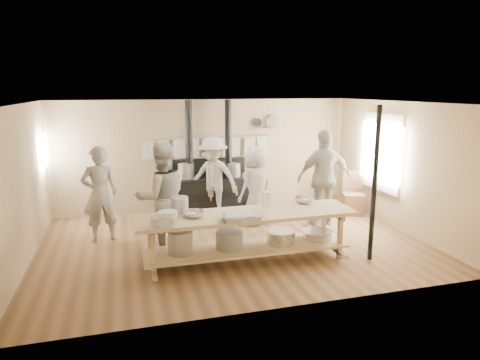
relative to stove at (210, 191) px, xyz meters
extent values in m
plane|color=brown|center=(0.01, -2.12, -0.52)|extent=(7.00, 7.00, 0.00)
plane|color=tan|center=(0.01, 0.38, 0.78)|extent=(7.00, 0.00, 7.00)
plane|color=tan|center=(0.01, -4.62, 0.78)|extent=(7.00, 0.00, 7.00)
plane|color=tan|center=(-3.49, -2.12, 0.78)|extent=(0.00, 5.00, 5.00)
plane|color=tan|center=(3.51, -2.12, 0.78)|extent=(0.00, 5.00, 5.00)
plane|color=#C2B290|center=(0.01, -2.12, 2.08)|extent=(7.00, 7.00, 0.00)
cube|color=beige|center=(3.48, -1.52, 0.98)|extent=(0.06, 1.35, 1.65)
plane|color=white|center=(3.44, -1.52, 0.98)|extent=(0.00, 1.50, 1.50)
cube|color=beige|center=(3.43, -1.52, 0.98)|extent=(0.02, 0.03, 1.50)
plane|color=white|center=(-3.44, -0.12, 1.08)|extent=(0.00, 0.90, 0.90)
cube|color=black|center=(0.01, -0.02, -0.10)|extent=(1.80, 0.70, 0.85)
cube|color=black|center=(0.01, -0.02, -0.47)|extent=(1.90, 0.75, 0.10)
cube|color=black|center=(0.01, 0.28, 0.53)|extent=(1.80, 0.12, 0.35)
cylinder|color=black|center=(-0.44, 0.03, 1.20)|extent=(0.15, 0.15, 1.75)
cylinder|color=black|center=(0.46, 0.03, 1.20)|extent=(0.15, 0.15, 1.75)
cylinder|color=#B2B2B7|center=(-0.54, -0.02, 0.50)|extent=(0.36, 0.36, 0.34)
cylinder|color=gray|center=(0.56, -0.07, 0.48)|extent=(0.30, 0.30, 0.30)
cylinder|color=tan|center=(0.01, 0.28, 1.20)|extent=(3.00, 0.04, 0.04)
cube|color=silver|center=(-1.34, 0.28, 0.98)|extent=(0.28, 0.01, 0.46)
cube|color=silver|center=(-1.01, 0.28, 0.98)|extent=(0.28, 0.01, 0.46)
cube|color=silver|center=(-0.67, 0.28, 0.98)|extent=(0.28, 0.01, 0.46)
cube|color=silver|center=(-0.33, 0.28, 0.98)|extent=(0.28, 0.01, 0.46)
cube|color=silver|center=(0.01, 0.28, 0.98)|extent=(0.28, 0.01, 0.46)
cube|color=silver|center=(0.34, 0.28, 0.98)|extent=(0.28, 0.01, 0.46)
cube|color=silver|center=(0.68, 0.28, 0.98)|extent=(0.28, 0.01, 0.46)
cube|color=silver|center=(1.02, 0.28, 0.98)|extent=(0.28, 0.01, 0.46)
cube|color=silver|center=(1.36, 0.28, 0.98)|extent=(0.28, 0.01, 0.46)
cube|color=tan|center=(1.41, 0.30, 1.38)|extent=(0.50, 0.14, 0.03)
cylinder|color=black|center=(1.26, 0.32, 1.53)|extent=(0.20, 0.04, 0.20)
cylinder|color=silver|center=(1.63, 0.32, 1.53)|extent=(0.32, 0.03, 0.32)
cube|color=tan|center=(0.01, -3.02, 0.30)|extent=(3.60, 0.90, 0.06)
cube|color=tan|center=(0.01, -3.02, -0.27)|extent=(3.40, 0.80, 0.04)
cube|color=tan|center=(0.01, -3.02, -0.32)|extent=(3.30, 0.06, 0.06)
cube|color=tan|center=(-1.54, -3.32, -0.10)|extent=(0.07, 0.07, 0.85)
cube|color=tan|center=(-1.54, -2.72, -0.10)|extent=(0.07, 0.07, 0.85)
cube|color=tan|center=(1.56, -3.32, -0.10)|extent=(0.07, 0.07, 0.85)
cube|color=tan|center=(1.56, -2.72, -0.10)|extent=(0.07, 0.07, 0.85)
cylinder|color=#B2B2B7|center=(-1.09, -3.02, -0.06)|extent=(0.40, 0.40, 0.38)
cylinder|color=gray|center=(-0.29, -3.02, -0.10)|extent=(0.44, 0.44, 0.30)
cylinder|color=silver|center=(0.61, -3.02, -0.14)|extent=(0.48, 0.48, 0.22)
cylinder|color=silver|center=(1.31, -3.02, -0.18)|extent=(0.52, 0.52, 0.14)
cylinder|color=black|center=(2.06, -3.47, 0.78)|extent=(0.08, 0.08, 2.60)
imported|color=#B0A89C|center=(-2.35, -1.30, 0.39)|extent=(0.74, 0.56, 1.83)
imported|color=#B0A89C|center=(-1.27, -2.11, 0.45)|extent=(1.04, 0.87, 1.95)
imported|color=#B0A89C|center=(0.78, -1.07, 0.32)|extent=(0.97, 0.84, 1.68)
imported|color=#B0A89C|center=(2.16, -1.48, 0.49)|extent=(1.21, 0.56, 2.01)
imported|color=#B0A89C|center=(-0.01, -0.46, 0.39)|extent=(1.36, 1.23, 1.83)
cube|color=brown|center=(3.16, -1.00, -0.28)|extent=(0.58, 0.58, 0.49)
cube|color=brown|center=(3.22, -0.80, 0.18)|extent=(0.44, 0.19, 0.54)
imported|color=white|center=(-0.31, -3.35, 0.38)|extent=(0.55, 0.55, 0.11)
imported|color=silver|center=(-0.87, -3.01, 0.38)|extent=(0.45, 0.45, 0.10)
imported|color=white|center=(0.00, -3.35, 0.38)|extent=(0.57, 0.57, 0.10)
imported|color=silver|center=(1.17, -2.69, 0.38)|extent=(0.37, 0.37, 0.11)
cube|color=#B2B2B7|center=(-0.20, -3.35, 0.38)|extent=(0.49, 0.36, 0.10)
cylinder|color=silver|center=(-1.36, -3.26, 0.39)|extent=(0.54, 0.54, 0.13)
cylinder|color=gray|center=(-1.05, -2.69, 0.46)|extent=(0.30, 0.30, 0.26)
cylinder|color=white|center=(-1.29, -3.20, 0.42)|extent=(0.35, 0.35, 0.18)
cylinder|color=white|center=(0.46, -2.69, 0.45)|extent=(0.16, 0.16, 0.25)
camera|label=1|loc=(-1.90, -9.46, 2.33)|focal=32.00mm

